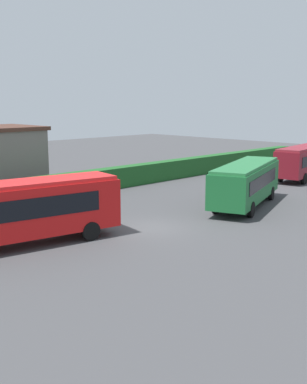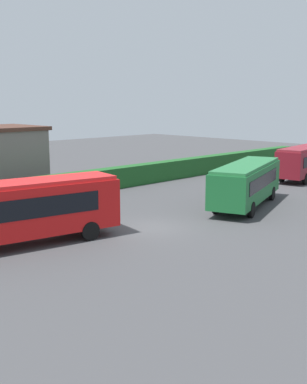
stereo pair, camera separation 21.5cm
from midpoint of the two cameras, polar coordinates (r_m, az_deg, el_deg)
The scene contains 5 objects.
ground_plane at distance 27.78m, azimuth -0.52°, elevation -4.24°, with size 112.76×112.76×0.00m, color #424244.
bus_red at distance 24.99m, azimuth -14.77°, elevation -1.88°, with size 9.64×4.02×3.27m.
bus_green at distance 33.60m, azimuth 10.67°, elevation 1.21°, with size 9.85×5.54×2.97m.
bus_maroon at distance 46.66m, azimuth 17.19°, elevation 3.59°, with size 9.01×3.53×3.05m.
hedge_row at distance 36.27m, azimuth -13.10°, elevation 0.41°, with size 68.38×1.23×1.71m, color #1F5724.
Camera 1 is at (-18.92, -19.03, 7.18)m, focal length 45.21 mm.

